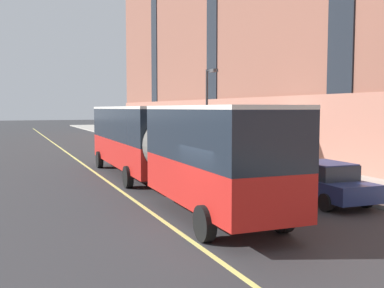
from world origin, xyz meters
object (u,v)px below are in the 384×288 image
object	(u,v)px
street_lamp	(208,103)
fire_hydrant	(304,175)
parked_car_white_1	(134,138)
parked_car_red_0	(207,155)
city_bus	(158,141)
parked_car_navy_3	(322,182)

from	to	relation	value
street_lamp	fire_hydrant	size ratio (longest dim) A/B	8.46
fire_hydrant	parked_car_white_1	bearing A→B (deg)	93.90
parked_car_red_0	fire_hydrant	world-z (taller)	parked_car_red_0
parked_car_white_1	city_bus	bearing A→B (deg)	-102.61
parked_car_white_1	parked_car_navy_3	size ratio (longest dim) A/B	1.01
parked_car_white_1	street_lamp	xyz separation A→B (m)	(1.72, -12.88, 3.16)
parked_car_white_1	parked_car_navy_3	world-z (taller)	same
city_bus	fire_hydrant	bearing A→B (deg)	-16.56
city_bus	street_lamp	bearing A→B (deg)	53.64
city_bus	parked_car_red_0	bearing A→B (deg)	48.29
parked_car_red_0	parked_car_navy_3	xyz separation A→B (m)	(-0.01, -10.69, -0.00)
parked_car_white_1	parked_car_navy_3	bearing A→B (deg)	-90.00
parked_car_red_0	parked_car_navy_3	size ratio (longest dim) A/B	1.01
parked_car_navy_3	street_lamp	world-z (taller)	street_lamp
street_lamp	fire_hydrant	bearing A→B (deg)	-90.52
parked_car_white_1	street_lamp	world-z (taller)	street_lamp
city_bus	parked_car_red_0	distance (m)	7.48
parked_car_red_0	street_lamp	size ratio (longest dim) A/B	0.79
city_bus	fire_hydrant	size ratio (longest dim) A/B	27.29
fire_hydrant	parked_car_navy_3	bearing A→B (deg)	-116.44
parked_car_navy_3	parked_car_red_0	bearing A→B (deg)	89.95
city_bus	parked_car_red_0	world-z (taller)	city_bus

